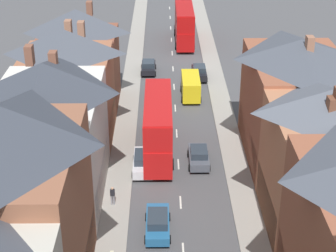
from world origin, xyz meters
The scene contains 14 objects.
pavement_left centered at (-5.10, 38.00, 0.07)m, with size 2.20×104.00×0.14m, color gray.
pavement_right centered at (5.10, 38.00, 0.07)m, with size 2.20×104.00×0.14m, color gray.
centre_line_dashes centered at (0.00, 36.00, 0.01)m, with size 0.14×97.80×0.01m.
terrace_row_left centered at (-10.18, 17.55, 5.84)m, with size 8.00×58.26×13.29m.
double_decker_bus_lead centered at (1.79, 64.59, 2.82)m, with size 2.74×10.80×5.30m.
double_decker_bus_mid_street centered at (-1.81, 32.17, 2.82)m, with size 2.74×10.80×5.30m.
car_near_blue centered at (-3.10, 52.64, 0.80)m, with size 1.90×4.04×1.58m.
car_near_silver centered at (1.80, 30.02, 0.81)m, with size 1.90×4.08×1.62m.
car_parked_right_a centered at (3.10, 50.57, 0.85)m, with size 1.90×3.97×1.70m.
car_mid_black centered at (-1.80, 20.21, 0.80)m, with size 1.90×4.42×1.58m.
car_mid_white centered at (-3.10, 29.04, 0.85)m, with size 1.90×4.51×1.69m.
car_parked_right_b centered at (-1.80, 45.64, 0.83)m, with size 1.90×4.49×1.65m.
delivery_van centered at (1.80, 44.99, 1.34)m, with size 2.20×5.20×2.41m.
pedestrian_mid_right centered at (-5.35, 23.58, 1.03)m, with size 0.36×0.22×1.61m.
Camera 1 is at (-1.44, -13.26, 25.44)m, focal length 60.00 mm.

